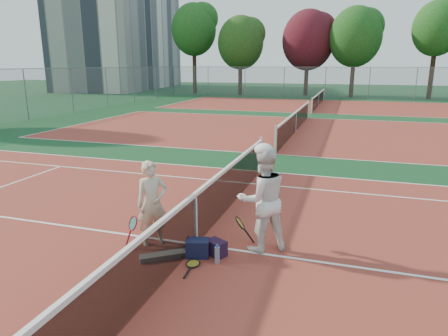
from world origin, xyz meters
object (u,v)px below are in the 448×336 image
(racket_spare, at_px, (193,264))
(sports_bag_navy, at_px, (198,248))
(racket_red, at_px, (133,231))
(water_bottle, at_px, (217,255))
(player_b, at_px, (262,199))
(apartment_block, at_px, (122,32))
(net_main, at_px, (196,219))
(sports_bag_purple, at_px, (216,248))
(player_a, at_px, (152,203))
(racket_black_held, at_px, (240,230))

(racket_spare, distance_m, sports_bag_navy, 0.35)
(racket_spare, height_order, sports_bag_navy, sports_bag_navy)
(racket_red, distance_m, water_bottle, 1.70)
(water_bottle, bearing_deg, player_b, 53.02)
(racket_spare, bearing_deg, apartment_block, 27.88)
(net_main, bearing_deg, sports_bag_purple, -30.36)
(player_a, distance_m, sports_bag_navy, 1.19)
(racket_spare, bearing_deg, net_main, 13.25)
(player_a, distance_m, racket_red, 0.63)
(apartment_block, distance_m, racket_spare, 53.43)
(sports_bag_navy, bearing_deg, player_a, 166.13)
(apartment_block, xyz_separation_m, player_a, (27.22, -44.19, -6.71))
(net_main, distance_m, sports_bag_purple, 0.68)
(sports_bag_purple, bearing_deg, player_b, 35.73)
(racket_black_held, distance_m, sports_bag_navy, 0.95)
(apartment_block, xyz_separation_m, racket_black_held, (28.75, -43.66, -7.25))
(player_b, xyz_separation_m, racket_black_held, (-0.44, 0.13, -0.69))
(player_a, xyz_separation_m, racket_black_held, (1.53, 0.52, -0.54))
(racket_black_held, bearing_deg, sports_bag_purple, 57.04)
(net_main, relative_size, racket_red, 19.43)
(sports_bag_purple, height_order, water_bottle, water_bottle)
(net_main, bearing_deg, racket_red, -160.52)
(player_a, relative_size, racket_red, 2.81)
(player_b, xyz_separation_m, water_bottle, (-0.59, -0.78, -0.79))
(net_main, relative_size, water_bottle, 36.60)
(racket_black_held, bearing_deg, player_a, 8.14)
(racket_red, bearing_deg, sports_bag_navy, -60.88)
(sports_bag_purple, distance_m, water_bottle, 0.30)
(player_b, bearing_deg, sports_bag_navy, -0.56)
(apartment_block, distance_m, racket_black_held, 52.78)
(sports_bag_navy, distance_m, sports_bag_purple, 0.33)
(racket_red, bearing_deg, apartment_block, 62.32)
(sports_bag_navy, height_order, sports_bag_purple, sports_bag_navy)
(apartment_block, height_order, water_bottle, apartment_block)
(player_b, height_order, sports_bag_navy, player_b)
(apartment_block, bearing_deg, racket_spare, -57.74)
(net_main, bearing_deg, racket_black_held, 24.03)
(apartment_block, relative_size, sports_bag_navy, 55.69)
(racket_red, xyz_separation_m, sports_bag_purple, (1.58, 0.09, -0.14))
(racket_black_held, height_order, water_bottle, racket_black_held)
(racket_red, xyz_separation_m, racket_spare, (1.32, -0.36, -0.26))
(net_main, bearing_deg, water_bottle, -43.18)
(racket_black_held, relative_size, sports_bag_purple, 1.49)
(racket_red, bearing_deg, net_main, -39.44)
(net_main, distance_m, racket_black_held, 0.86)
(racket_red, xyz_separation_m, water_bottle, (1.69, -0.19, -0.13))
(player_b, bearing_deg, net_main, -23.24)
(player_a, height_order, sports_bag_purple, player_a)
(player_a, height_order, water_bottle, player_a)
(apartment_block, relative_size, sports_bag_purple, 64.31)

